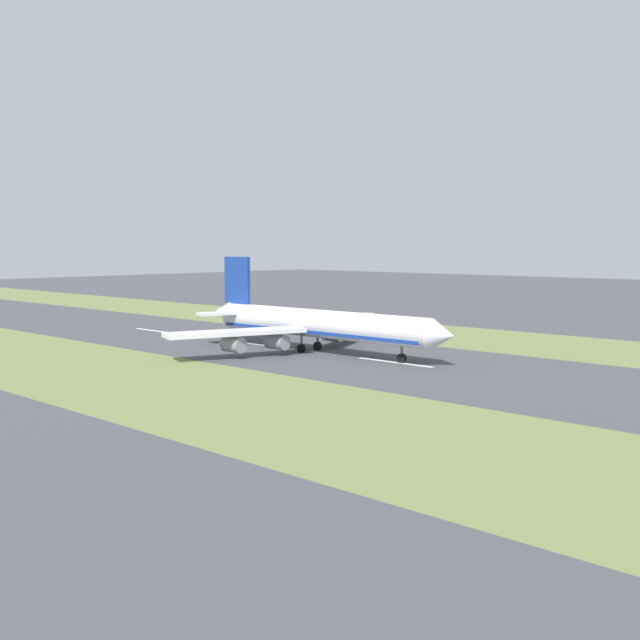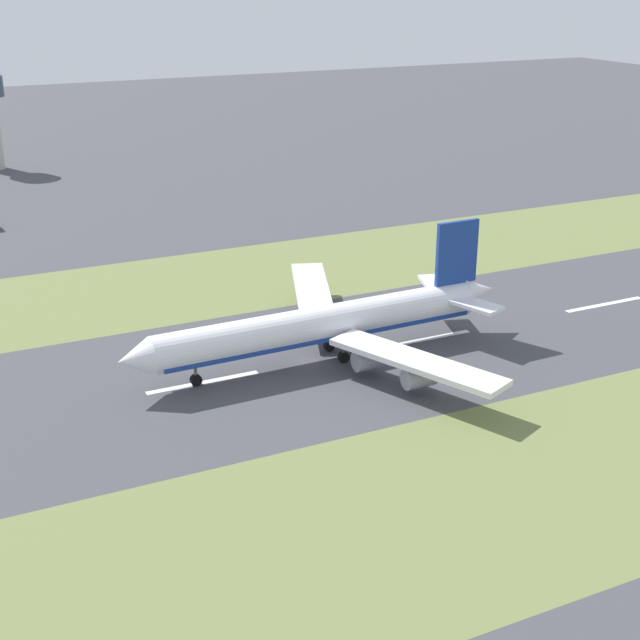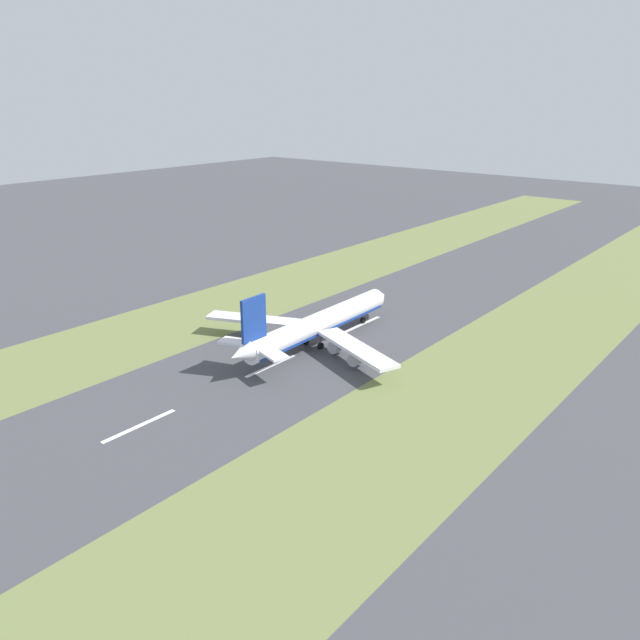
# 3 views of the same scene
# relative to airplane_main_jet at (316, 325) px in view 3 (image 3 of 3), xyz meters

# --- Properties ---
(ground_plane) EXTENTS (800.00, 800.00, 0.00)m
(ground_plane) POSITION_rel_airplane_main_jet_xyz_m (-0.02, 3.84, -6.02)
(ground_plane) COLOR #424247
(grass_median_west) EXTENTS (40.00, 600.00, 0.01)m
(grass_median_west) POSITION_rel_airplane_main_jet_xyz_m (-45.02, 3.84, -6.02)
(grass_median_west) COLOR olive
(grass_median_west) RESTS_ON ground
(grass_median_east) EXTENTS (40.00, 600.00, 0.01)m
(grass_median_east) POSITION_rel_airplane_main_jet_xyz_m (44.98, 3.84, -6.02)
(grass_median_east) COLOR olive
(grass_median_east) RESTS_ON ground
(centreline_dash_near) EXTENTS (1.20, 18.00, 0.01)m
(centreline_dash_near) POSITION_rel_airplane_main_jet_xyz_m (-0.02, -58.10, -6.01)
(centreline_dash_near) COLOR silver
(centreline_dash_near) RESTS_ON ground
(centreline_dash_mid) EXTENTS (1.20, 18.00, 0.01)m
(centreline_dash_mid) POSITION_rel_airplane_main_jet_xyz_m (-0.02, -18.10, -6.01)
(centreline_dash_mid) COLOR silver
(centreline_dash_mid) RESTS_ON ground
(centreline_dash_far) EXTENTS (1.20, 18.00, 0.01)m
(centreline_dash_far) POSITION_rel_airplane_main_jet_xyz_m (-0.02, 21.90, -6.01)
(centreline_dash_far) COLOR silver
(centreline_dash_far) RESTS_ON ground
(airplane_main_jet) EXTENTS (64.12, 67.11, 20.20)m
(airplane_main_jet) POSITION_rel_airplane_main_jet_xyz_m (0.00, 0.00, 0.00)
(airplane_main_jet) COLOR white
(airplane_main_jet) RESTS_ON ground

